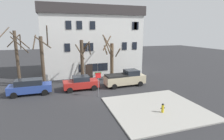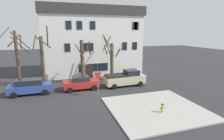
{
  "view_description": "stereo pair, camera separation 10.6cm",
  "coord_description": "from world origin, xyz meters",
  "px_view_note": "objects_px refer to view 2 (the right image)",
  "views": [
    {
      "loc": [
        -3.67,
        -19.0,
        7.08
      ],
      "look_at": [
        3.41,
        3.04,
        2.04
      ],
      "focal_mm": 28.37,
      "sensor_mm": 36.0,
      "label": 1
    },
    {
      "loc": [
        -3.57,
        -19.03,
        7.08
      ],
      "look_at": [
        3.41,
        3.04,
        2.04
      ],
      "focal_mm": 28.37,
      "sensor_mm": 36.0,
      "label": 2
    }
  ],
  "objects_px": {
    "tree_bare_near": "(17,56)",
    "car_red_sedan": "(81,83)",
    "tree_bare_mid": "(43,59)",
    "tree_bare_end": "(111,59)",
    "fire_hydrant": "(162,108)",
    "bicycle_leaning": "(32,85)",
    "tree_bare_far": "(83,60)",
    "building_main": "(92,41)",
    "pickup_truck_beige": "(125,78)",
    "car_blue_wagon": "(30,86)",
    "street_sign_pole": "(98,80)"
  },
  "relations": [
    {
      "from": "tree_bare_mid",
      "to": "car_blue_wagon",
      "type": "distance_m",
      "value": 4.1
    },
    {
      "from": "building_main",
      "to": "tree_bare_far",
      "type": "bearing_deg",
      "value": -111.35
    },
    {
      "from": "car_red_sedan",
      "to": "building_main",
      "type": "bearing_deg",
      "value": 70.32
    },
    {
      "from": "tree_bare_far",
      "to": "tree_bare_mid",
      "type": "bearing_deg",
      "value": 176.28
    },
    {
      "from": "building_main",
      "to": "tree_bare_far",
      "type": "xyz_separation_m",
      "value": [
        -2.6,
        -6.64,
        -2.31
      ]
    },
    {
      "from": "tree_bare_mid",
      "to": "car_red_sedan",
      "type": "bearing_deg",
      "value": -32.68
    },
    {
      "from": "tree_bare_mid",
      "to": "street_sign_pole",
      "type": "relative_size",
      "value": 2.83
    },
    {
      "from": "building_main",
      "to": "tree_bare_mid",
      "type": "distance_m",
      "value": 10.13
    },
    {
      "from": "tree_bare_far",
      "to": "car_red_sedan",
      "type": "relative_size",
      "value": 1.39
    },
    {
      "from": "building_main",
      "to": "fire_hydrant",
      "type": "distance_m",
      "value": 18.87
    },
    {
      "from": "building_main",
      "to": "car_blue_wagon",
      "type": "relative_size",
      "value": 3.53
    },
    {
      "from": "tree_bare_far",
      "to": "tree_bare_end",
      "type": "height_order",
      "value": "tree_bare_end"
    },
    {
      "from": "tree_bare_end",
      "to": "car_red_sedan",
      "type": "relative_size",
      "value": 1.55
    },
    {
      "from": "fire_hydrant",
      "to": "pickup_truck_beige",
      "type": "bearing_deg",
      "value": 90.34
    },
    {
      "from": "fire_hydrant",
      "to": "street_sign_pole",
      "type": "height_order",
      "value": "street_sign_pole"
    },
    {
      "from": "tree_bare_near",
      "to": "pickup_truck_beige",
      "type": "height_order",
      "value": "tree_bare_near"
    },
    {
      "from": "building_main",
      "to": "car_red_sedan",
      "type": "xyz_separation_m",
      "value": [
        -3.27,
        -9.14,
        -4.71
      ]
    },
    {
      "from": "tree_bare_mid",
      "to": "fire_hydrant",
      "type": "xyz_separation_m",
      "value": [
        10.29,
        -11.69,
        -3.06
      ]
    },
    {
      "from": "tree_bare_mid",
      "to": "tree_bare_far",
      "type": "relative_size",
      "value": 1.31
    },
    {
      "from": "tree_bare_far",
      "to": "car_blue_wagon",
      "type": "bearing_deg",
      "value": -159.35
    },
    {
      "from": "pickup_truck_beige",
      "to": "street_sign_pole",
      "type": "distance_m",
      "value": 5.32
    },
    {
      "from": "building_main",
      "to": "bicycle_leaning",
      "type": "relative_size",
      "value": 9.41
    },
    {
      "from": "tree_bare_mid",
      "to": "pickup_truck_beige",
      "type": "bearing_deg",
      "value": -16.22
    },
    {
      "from": "fire_hydrant",
      "to": "car_red_sedan",
      "type": "bearing_deg",
      "value": 123.57
    },
    {
      "from": "tree_bare_far",
      "to": "street_sign_pole",
      "type": "distance_m",
      "value": 5.78
    },
    {
      "from": "pickup_truck_beige",
      "to": "bicycle_leaning",
      "type": "distance_m",
      "value": 12.05
    },
    {
      "from": "tree_bare_end",
      "to": "street_sign_pole",
      "type": "xyz_separation_m",
      "value": [
        -3.39,
        -6.0,
        -1.28
      ]
    },
    {
      "from": "tree_bare_far",
      "to": "bicycle_leaning",
      "type": "xyz_separation_m",
      "value": [
        -6.55,
        0.12,
        -2.9
      ]
    },
    {
      "from": "tree_bare_end",
      "to": "fire_hydrant",
      "type": "xyz_separation_m",
      "value": [
        1.01,
        -11.8,
        -2.67
      ]
    },
    {
      "from": "car_red_sedan",
      "to": "tree_bare_far",
      "type": "bearing_deg",
      "value": 74.93
    },
    {
      "from": "pickup_truck_beige",
      "to": "street_sign_pole",
      "type": "relative_size",
      "value": 1.97
    },
    {
      "from": "pickup_truck_beige",
      "to": "street_sign_pole",
      "type": "bearing_deg",
      "value": -146.17
    },
    {
      "from": "car_red_sedan",
      "to": "bicycle_leaning",
      "type": "bearing_deg",
      "value": 156.03
    },
    {
      "from": "tree_bare_end",
      "to": "street_sign_pole",
      "type": "distance_m",
      "value": 7.01
    },
    {
      "from": "building_main",
      "to": "bicycle_leaning",
      "type": "bearing_deg",
      "value": -144.53
    },
    {
      "from": "tree_bare_mid",
      "to": "car_blue_wagon",
      "type": "relative_size",
      "value": 1.68
    },
    {
      "from": "building_main",
      "to": "tree_bare_far",
      "type": "distance_m",
      "value": 7.49
    },
    {
      "from": "street_sign_pole",
      "to": "bicycle_leaning",
      "type": "distance_m",
      "value": 9.43
    },
    {
      "from": "tree_bare_near",
      "to": "pickup_truck_beige",
      "type": "xyz_separation_m",
      "value": [
        13.26,
        -3.66,
        -3.05
      ]
    },
    {
      "from": "tree_bare_mid",
      "to": "tree_bare_end",
      "type": "relative_size",
      "value": 1.17
    },
    {
      "from": "tree_bare_mid",
      "to": "tree_bare_end",
      "type": "bearing_deg",
      "value": 0.68
    },
    {
      "from": "tree_bare_end",
      "to": "car_blue_wagon",
      "type": "relative_size",
      "value": 1.44
    },
    {
      "from": "fire_hydrant",
      "to": "tree_bare_far",
      "type": "bearing_deg",
      "value": 114.64
    },
    {
      "from": "tree_bare_far",
      "to": "car_blue_wagon",
      "type": "xyz_separation_m",
      "value": [
        -6.48,
        -2.44,
        -2.35
      ]
    },
    {
      "from": "bicycle_leaning",
      "to": "building_main",
      "type": "bearing_deg",
      "value": 35.47
    },
    {
      "from": "building_main",
      "to": "fire_hydrant",
      "type": "relative_size",
      "value": 19.92
    },
    {
      "from": "tree_bare_end",
      "to": "bicycle_leaning",
      "type": "relative_size",
      "value": 3.84
    },
    {
      "from": "tree_bare_near",
      "to": "tree_bare_far",
      "type": "distance_m",
      "value": 8.2
    },
    {
      "from": "tree_bare_near",
      "to": "car_red_sedan",
      "type": "height_order",
      "value": "tree_bare_near"
    },
    {
      "from": "tree_bare_end",
      "to": "car_red_sedan",
      "type": "height_order",
      "value": "tree_bare_end"
    }
  ]
}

